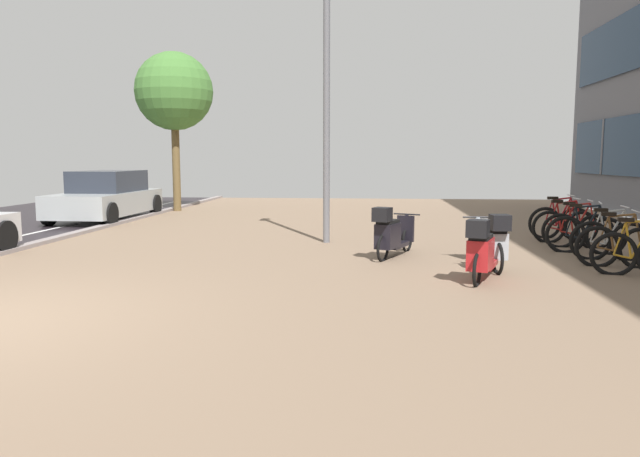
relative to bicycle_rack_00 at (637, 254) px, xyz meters
The scene contains 14 objects.
ground 7.77m from the bicycle_rack_00, 154.32° to the right, with size 21.00×40.00×0.13m.
bicycle_rack_00 is the anchor object (origin of this frame).
bicycle_rack_01 0.70m from the bicycle_rack_00, 88.22° to the left, with size 1.35×0.48×0.97m.
bicycle_rack_02 1.42m from the bicycle_rack_00, 83.68° to the left, with size 1.36×0.48×0.98m.
bicycle_rack_03 2.11m from the bicycle_rack_00, 90.42° to the left, with size 1.39×0.51×1.00m.
bicycle_rack_04 2.81m from the bicycle_rack_00, 88.41° to the left, with size 1.37×0.48×0.99m.
bicycle_rack_05 3.52m from the bicycle_rack_00, 89.04° to the left, with size 1.37×0.48×0.98m.
bicycle_rack_06 4.22m from the bicycle_rack_00, 87.64° to the left, with size 1.38×0.48×1.00m.
scooter_near 2.46m from the bicycle_rack_00, 166.85° to the right, with size 0.87×1.68×0.96m.
scooter_mid 3.87m from the bicycle_rack_00, 160.49° to the left, with size 0.91×1.62×0.96m.
scooter_far 2.13m from the bicycle_rack_00, 169.30° to the left, with size 0.52×1.78×0.95m.
parked_car_far 13.77m from the bicycle_rack_00, 148.14° to the left, with size 1.90×4.25×1.41m.
lamp_post 6.53m from the bicycle_rack_00, 148.04° to the left, with size 0.20×0.52×5.90m.
street_tree 15.00m from the bicycle_rack_00, 136.39° to the left, with size 2.56×2.56×5.24m.
Camera 1 is at (4.43, -5.72, 1.78)m, focal length 32.77 mm.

